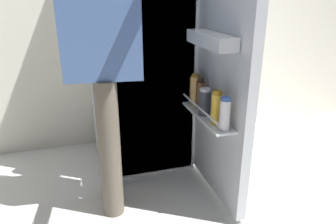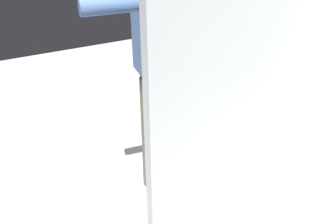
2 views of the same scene
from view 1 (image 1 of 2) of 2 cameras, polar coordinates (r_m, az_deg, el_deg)
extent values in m
plane|color=silver|center=(2.05, -1.55, -14.89)|extent=(6.28, 6.28, 0.00)
cube|color=silver|center=(2.25, -5.62, 11.63)|extent=(0.66, 0.63, 1.69)
cube|color=white|center=(1.95, -3.79, 10.25)|extent=(0.62, 0.01, 1.65)
cube|color=white|center=(1.98, -4.14, 12.40)|extent=(0.58, 0.09, 0.01)
cube|color=silver|center=(1.77, 10.19, 8.65)|extent=(0.06, 0.64, 1.61)
cube|color=white|center=(1.82, 7.10, -0.79)|extent=(0.12, 0.52, 0.01)
cylinder|color=silver|center=(1.78, 5.60, 0.85)|extent=(0.01, 0.50, 0.01)
cube|color=white|center=(1.71, 7.76, 12.92)|extent=(0.11, 0.44, 0.07)
cylinder|color=gold|center=(1.68, 8.81, 0.52)|extent=(0.06, 0.06, 0.16)
cylinder|color=#BC8419|center=(1.65, 8.99, 3.50)|extent=(0.05, 0.05, 0.02)
cylinder|color=#333842|center=(1.80, 6.70, 1.66)|extent=(0.07, 0.07, 0.14)
cylinder|color=silver|center=(1.78, 6.80, 4.05)|extent=(0.06, 0.06, 0.02)
cylinder|color=tan|center=(1.97, 4.97, 3.95)|extent=(0.07, 0.07, 0.18)
cylinder|color=#996623|center=(1.94, 5.06, 6.69)|extent=(0.05, 0.05, 0.02)
cylinder|color=white|center=(1.61, 10.31, -0.63)|extent=(0.06, 0.06, 0.16)
cylinder|color=#335BB2|center=(1.58, 10.52, 2.38)|extent=(0.05, 0.05, 0.02)
cylinder|color=brown|center=(1.90, 5.91, 3.12)|extent=(0.05, 0.05, 0.17)
cylinder|color=black|center=(1.88, 6.01, 5.79)|extent=(0.04, 0.04, 0.02)
cylinder|color=#665B4C|center=(1.86, -10.58, -5.06)|extent=(0.12, 0.12, 0.79)
cylinder|color=#665B4C|center=(1.74, -10.58, -7.03)|extent=(0.12, 0.12, 0.79)
cube|color=#4C6BA3|center=(1.62, -12.22, 15.95)|extent=(0.41, 0.26, 0.56)
cylinder|color=#4C6BA3|center=(1.81, -12.00, 15.70)|extent=(0.08, 0.08, 0.53)
camera|label=2|loc=(2.09, 58.62, 25.48)|focal=39.24mm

